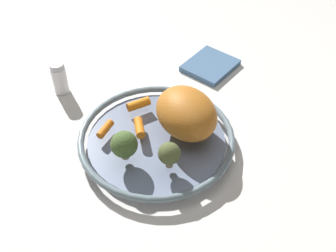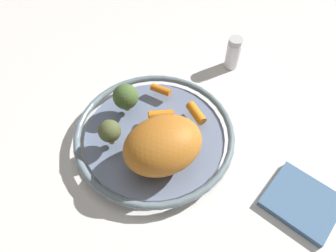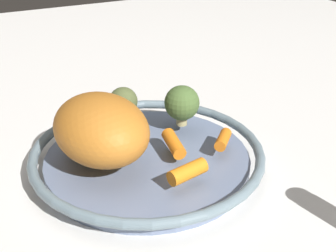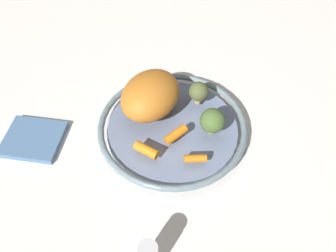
{
  "view_description": "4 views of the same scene",
  "coord_description": "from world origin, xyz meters",
  "px_view_note": "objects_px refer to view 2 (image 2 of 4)",
  "views": [
    {
      "loc": [
        0.6,
        -0.17,
        0.68
      ],
      "look_at": [
        0.02,
        0.02,
        0.07
      ],
      "focal_mm": 45.34,
      "sensor_mm": 36.0,
      "label": 1
    },
    {
      "loc": [
        0.08,
        0.37,
        0.57
      ],
      "look_at": [
        -0.03,
        0.0,
        0.05
      ],
      "focal_mm": 34.06,
      "sensor_mm": 36.0,
      "label": 2
    },
    {
      "loc": [
        -0.51,
        0.22,
        0.36
      ],
      "look_at": [
        -0.01,
        -0.03,
        0.07
      ],
      "focal_mm": 48.15,
      "sensor_mm": 36.0,
      "label": 3
    },
    {
      "loc": [
        -0.38,
        -0.33,
        0.65
      ],
      "look_at": [
        -0.03,
        -0.01,
        0.06
      ],
      "focal_mm": 38.37,
      "sensor_mm": 36.0,
      "label": 4
    }
  ],
  "objects_px": {
    "serving_bowl": "(155,136)",
    "baby_carrot_near_rim": "(161,115)",
    "baby_carrot_left": "(161,90)",
    "broccoli_floret_edge": "(110,132)",
    "roast_chicken_piece": "(160,146)",
    "dish_towel": "(302,202)",
    "salt_shaker": "(233,53)",
    "baby_carrot_right": "(196,113)",
    "broccoli_floret_large": "(126,97)"
  },
  "relations": [
    {
      "from": "baby_carrot_left",
      "to": "salt_shaker",
      "type": "height_order",
      "value": "salt_shaker"
    },
    {
      "from": "serving_bowl",
      "to": "baby_carrot_left",
      "type": "xyz_separation_m",
      "value": [
        -0.04,
        -0.1,
        0.02
      ]
    },
    {
      "from": "dish_towel",
      "to": "serving_bowl",
      "type": "bearing_deg",
      "value": -43.71
    },
    {
      "from": "dish_towel",
      "to": "salt_shaker",
      "type": "bearing_deg",
      "value": -93.45
    },
    {
      "from": "serving_bowl",
      "to": "dish_towel",
      "type": "height_order",
      "value": "serving_bowl"
    },
    {
      "from": "salt_shaker",
      "to": "baby_carrot_left",
      "type": "bearing_deg",
      "value": 18.46
    },
    {
      "from": "baby_carrot_left",
      "to": "roast_chicken_piece",
      "type": "bearing_deg",
      "value": 74.06
    },
    {
      "from": "baby_carrot_left",
      "to": "dish_towel",
      "type": "relative_size",
      "value": 0.36
    },
    {
      "from": "broccoli_floret_edge",
      "to": "salt_shaker",
      "type": "distance_m",
      "value": 0.38
    },
    {
      "from": "baby_carrot_left",
      "to": "salt_shaker",
      "type": "distance_m",
      "value": 0.22
    },
    {
      "from": "baby_carrot_right",
      "to": "baby_carrot_left",
      "type": "xyz_separation_m",
      "value": [
        0.05,
        -0.09,
        -0.0
      ]
    },
    {
      "from": "baby_carrot_left",
      "to": "baby_carrot_near_rim",
      "type": "xyz_separation_m",
      "value": [
        0.02,
        0.07,
        0.0
      ]
    },
    {
      "from": "broccoli_floret_edge",
      "to": "salt_shaker",
      "type": "xyz_separation_m",
      "value": [
        -0.34,
        -0.17,
        -0.03
      ]
    },
    {
      "from": "roast_chicken_piece",
      "to": "baby_carrot_near_rim",
      "type": "bearing_deg",
      "value": -106.22
    },
    {
      "from": "serving_bowl",
      "to": "broccoli_floret_edge",
      "type": "relative_size",
      "value": 5.78
    },
    {
      "from": "baby_carrot_near_rim",
      "to": "dish_towel",
      "type": "distance_m",
      "value": 0.32
    },
    {
      "from": "baby_carrot_right",
      "to": "broccoli_floret_large",
      "type": "relative_size",
      "value": 0.82
    },
    {
      "from": "roast_chicken_piece",
      "to": "baby_carrot_left",
      "type": "xyz_separation_m",
      "value": [
        -0.05,
        -0.17,
        -0.04
      ]
    },
    {
      "from": "broccoli_floret_edge",
      "to": "dish_towel",
      "type": "height_order",
      "value": "broccoli_floret_edge"
    },
    {
      "from": "broccoli_floret_large",
      "to": "baby_carrot_right",
      "type": "bearing_deg",
      "value": 154.65
    },
    {
      "from": "broccoli_floret_edge",
      "to": "baby_carrot_left",
      "type": "bearing_deg",
      "value": -142.12
    },
    {
      "from": "broccoli_floret_edge",
      "to": "salt_shaker",
      "type": "height_order",
      "value": "broccoli_floret_edge"
    },
    {
      "from": "serving_bowl",
      "to": "roast_chicken_piece",
      "type": "relative_size",
      "value": 2.21
    },
    {
      "from": "baby_carrot_near_rim",
      "to": "salt_shaker",
      "type": "relative_size",
      "value": 0.63
    },
    {
      "from": "serving_bowl",
      "to": "baby_carrot_near_rim",
      "type": "height_order",
      "value": "baby_carrot_near_rim"
    },
    {
      "from": "baby_carrot_near_rim",
      "to": "salt_shaker",
      "type": "height_order",
      "value": "salt_shaker"
    },
    {
      "from": "serving_bowl",
      "to": "broccoli_floret_edge",
      "type": "height_order",
      "value": "broccoli_floret_edge"
    },
    {
      "from": "roast_chicken_piece",
      "to": "dish_towel",
      "type": "height_order",
      "value": "roast_chicken_piece"
    },
    {
      "from": "broccoli_floret_large",
      "to": "baby_carrot_near_rim",
      "type": "bearing_deg",
      "value": 143.58
    },
    {
      "from": "baby_carrot_left",
      "to": "broccoli_floret_edge",
      "type": "distance_m",
      "value": 0.17
    },
    {
      "from": "baby_carrot_left",
      "to": "salt_shaker",
      "type": "bearing_deg",
      "value": -161.54
    },
    {
      "from": "baby_carrot_left",
      "to": "broccoli_floret_edge",
      "type": "height_order",
      "value": "broccoli_floret_edge"
    },
    {
      "from": "baby_carrot_left",
      "to": "broccoli_floret_edge",
      "type": "bearing_deg",
      "value": 37.88
    },
    {
      "from": "broccoli_floret_large",
      "to": "dish_towel",
      "type": "bearing_deg",
      "value": 132.22
    },
    {
      "from": "baby_carrot_left",
      "to": "broccoli_floret_large",
      "type": "bearing_deg",
      "value": 15.69
    },
    {
      "from": "baby_carrot_left",
      "to": "broccoli_floret_large",
      "type": "distance_m",
      "value": 0.09
    },
    {
      "from": "serving_bowl",
      "to": "broccoli_floret_large",
      "type": "xyz_separation_m",
      "value": [
        0.04,
        -0.08,
        0.05
      ]
    },
    {
      "from": "baby_carrot_left",
      "to": "broccoli_floret_large",
      "type": "height_order",
      "value": "broccoli_floret_large"
    },
    {
      "from": "broccoli_floret_large",
      "to": "broccoli_floret_edge",
      "type": "distance_m",
      "value": 0.09
    },
    {
      "from": "roast_chicken_piece",
      "to": "broccoli_floret_large",
      "type": "relative_size",
      "value": 2.36
    },
    {
      "from": "serving_bowl",
      "to": "broccoli_floret_large",
      "type": "bearing_deg",
      "value": -62.67
    },
    {
      "from": "serving_bowl",
      "to": "roast_chicken_piece",
      "type": "bearing_deg",
      "value": 85.84
    },
    {
      "from": "baby_carrot_near_rim",
      "to": "broccoli_floret_large",
      "type": "height_order",
      "value": "broccoli_floret_large"
    },
    {
      "from": "serving_bowl",
      "to": "dish_towel",
      "type": "xyz_separation_m",
      "value": [
        -0.23,
        0.22,
        -0.01
      ]
    },
    {
      "from": "broccoli_floret_edge",
      "to": "baby_carrot_right",
      "type": "bearing_deg",
      "value": -175.49
    },
    {
      "from": "broccoli_floret_edge",
      "to": "roast_chicken_piece",
      "type": "bearing_deg",
      "value": 142.28
    },
    {
      "from": "roast_chicken_piece",
      "to": "dish_towel",
      "type": "distance_m",
      "value": 0.28
    },
    {
      "from": "baby_carrot_right",
      "to": "salt_shaker",
      "type": "relative_size",
      "value": 0.62
    },
    {
      "from": "roast_chicken_piece",
      "to": "baby_carrot_left",
      "type": "bearing_deg",
      "value": -105.94
    },
    {
      "from": "baby_carrot_near_rim",
      "to": "roast_chicken_piece",
      "type": "bearing_deg",
      "value": 73.78
    }
  ]
}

